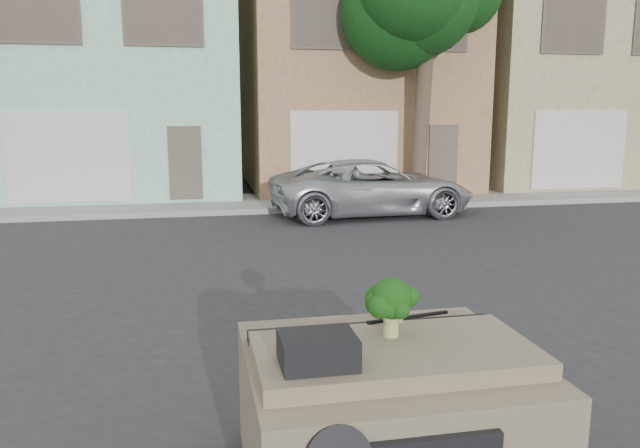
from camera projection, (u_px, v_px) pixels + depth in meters
name	position (u px, v px, depth m)	size (l,w,h in m)	color
ground_plane	(311.00, 338.00, 7.50)	(120.00, 120.00, 0.00)	#303033
sidewalk	(243.00, 203.00, 17.61)	(40.00, 3.00, 0.15)	gray
townhouse_mint	(121.00, 75.00, 20.10)	(7.20, 8.20, 7.55)	#9FD8B2
townhouse_tan	(347.00, 77.00, 21.56)	(7.20, 8.20, 7.55)	#A07652
townhouse_beige	(544.00, 79.00, 23.02)	(7.20, 8.20, 7.55)	tan
silver_pickup	(372.00, 215.00, 16.13)	(2.40, 5.20, 1.44)	#AFB4B8
tree_near	(423.00, 52.00, 17.14)	(4.40, 4.00, 8.50)	#103B11
car_dashboard	(387.00, 412.00, 4.51)	(2.00, 1.80, 1.12)	#796C54
instrument_hump	(318.00, 350.00, 3.94)	(0.48, 0.38, 0.20)	black
wiper_arm	(408.00, 317.00, 4.83)	(0.70, 0.03, 0.02)	black
broccoli	(391.00, 306.00, 4.42)	(0.36, 0.36, 0.44)	#11370C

